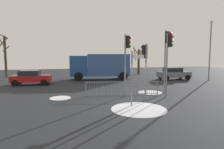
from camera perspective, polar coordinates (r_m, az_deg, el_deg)
The scene contains 16 objects.
ground_plane at distance 13.17m, azimuth 5.57°, elevation -7.86°, with size 60.00×60.00×0.00m, color #26282D.
traffic_light_mid_left at distance 14.54m, azimuth 4.30°, elevation 6.74°, with size 0.55×0.37×4.56m.
traffic_light_rear_left at distance 13.69m, azimuth 9.40°, elevation 4.53°, with size 0.37×0.55×3.84m.
traffic_light_foreground_right at distance 16.06m, azimuth 15.56°, elevation 7.49°, with size 0.43×0.50×4.96m.
traffic_light_mid_right at distance 14.79m, azimuth 16.06°, elevation 6.69°, with size 0.56×0.35×4.62m.
direction_sign_post at distance 11.99m, azimuth 5.99°, elevation -0.23°, with size 0.79×0.13×3.32m.
pedestrian_guard_railing at distance 14.90m, azimuth 2.94°, elevation -4.03°, with size 5.44×0.93×1.07m.
car_red_trailing at distance 21.73m, azimuth -22.35°, elevation -0.72°, with size 3.93×2.21×1.47m.
car_grey_far at distance 25.19m, azimuth 17.34°, elevation 0.34°, with size 3.92×2.17×1.47m.
delivery_truck at distance 24.20m, azimuth -3.32°, elevation 2.69°, with size 7.30×3.49×3.10m.
street_lamp at distance 26.19m, azimuth 26.52°, elevation 7.89°, with size 0.36×0.36×7.04m.
bare_tree_left at distance 29.91m, azimuth -28.49°, elevation 5.10°, with size 1.51×1.72×5.99m.
bare_tree_centre at distance 30.37m, azimuth 7.61°, elevation 4.02°, with size 1.34×1.58×4.18m.
snow_patch_kerb at distance 16.43m, azimuth 10.94°, elevation -5.12°, with size 1.96×1.96×0.01m, color silver.
snow_patch_island at distance 11.54m, azimuth 7.72°, elevation -9.86°, with size 3.18×3.18×0.01m, color silver.
snow_patch_verge at distance 14.64m, azimuth -14.71°, elevation -6.58°, with size 1.50×1.50×0.01m, color white.
Camera 1 is at (-4.24, -12.06, 3.17)m, focal length 31.66 mm.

